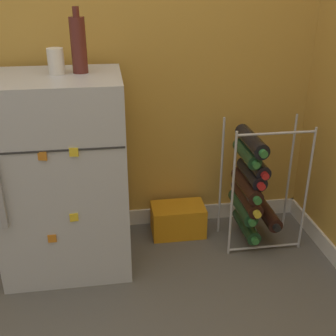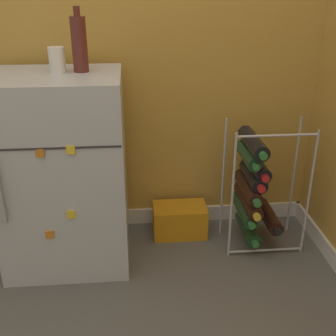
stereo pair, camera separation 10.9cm
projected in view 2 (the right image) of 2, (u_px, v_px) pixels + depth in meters
ground_plane at (170, 296)px, 1.88m from camera, size 14.00×14.00×0.00m
mini_fridge at (64, 173)px, 1.98m from camera, size 0.58×0.50×0.93m
wine_rack at (253, 188)px, 2.13m from camera, size 0.40×0.33×0.67m
soda_box at (180, 220)px, 2.32m from camera, size 0.29×0.18×0.17m
fridge_top_cup at (57, 60)px, 1.80m from camera, size 0.07×0.07×0.11m
fridge_top_bottle at (79, 44)px, 1.79m from camera, size 0.07×0.07×0.27m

